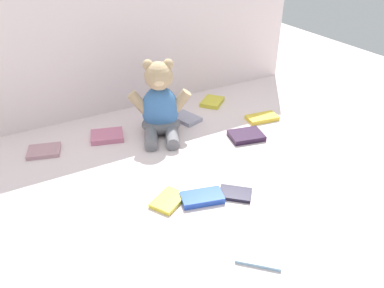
# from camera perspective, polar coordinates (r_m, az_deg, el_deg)

# --- Properties ---
(ground_plane) EXTENTS (3.20, 3.20, 0.00)m
(ground_plane) POSITION_cam_1_polar(r_m,az_deg,el_deg) (1.37, -2.38, -1.77)
(ground_plane) COLOR silver
(backdrop_drape) EXTENTS (1.66, 0.03, 0.64)m
(backdrop_drape) POSITION_cam_1_polar(r_m,az_deg,el_deg) (1.64, -10.37, 15.65)
(backdrop_drape) COLOR silver
(backdrop_drape) RESTS_ON ground_plane
(teddy_bear) EXTENTS (0.24, 0.25, 0.29)m
(teddy_bear) POSITION_cam_1_polar(r_m,az_deg,el_deg) (1.48, -4.76, 5.48)
(teddy_bear) COLOR #3F72B2
(teddy_bear) RESTS_ON ground_plane
(book_case_0) EXTENTS (0.13, 0.12, 0.01)m
(book_case_0) POSITION_cam_1_polar(r_m,az_deg,el_deg) (1.17, -3.50, -8.36)
(book_case_0) COLOR yellow
(book_case_0) RESTS_ON ground_plane
(book_case_1) EXTENTS (0.14, 0.12, 0.02)m
(book_case_1) POSITION_cam_1_polar(r_m,az_deg,el_deg) (1.49, 8.07, 1.25)
(book_case_1) COLOR #28152F
(book_case_1) RESTS_ON ground_plane
(book_case_2) EXTENTS (0.14, 0.14, 0.02)m
(book_case_2) POSITION_cam_1_polar(r_m,az_deg,el_deg) (1.75, 3.03, 6.28)
(book_case_2) COLOR yellow
(book_case_2) RESTS_ON ground_plane
(book_case_3) EXTENTS (0.11, 0.14, 0.02)m
(book_case_3) POSITION_cam_1_polar(r_m,az_deg,el_deg) (1.61, -0.92, 3.86)
(book_case_3) COLOR #9695AA
(book_case_3) RESTS_ON ground_plane
(book_case_4) EXTENTS (0.14, 0.13, 0.02)m
(book_case_4) POSITION_cam_1_polar(r_m,az_deg,el_deg) (1.51, -12.52, 1.18)
(book_case_4) COLOR #C16786
(book_case_4) RESTS_ON ground_plane
(book_case_5) EXTENTS (0.14, 0.09, 0.02)m
(book_case_5) POSITION_cam_1_polar(r_m,az_deg,el_deg) (1.64, 10.38, 3.85)
(book_case_5) COLOR gold
(book_case_5) RESTS_ON ground_plane
(book_case_6) EXTENTS (0.13, 0.12, 0.01)m
(book_case_6) POSITION_cam_1_polar(r_m,az_deg,el_deg) (1.49, -21.15, -0.97)
(book_case_6) COLOR #B07F8A
(book_case_6) RESTS_ON ground_plane
(book_case_7) EXTENTS (0.12, 0.11, 0.01)m
(book_case_7) POSITION_cam_1_polar(r_m,az_deg,el_deg) (1.20, 6.44, -7.33)
(book_case_7) COLOR black
(book_case_7) RESTS_ON ground_plane
(book_case_8) EXTENTS (0.15, 0.15, 0.01)m
(book_case_8) POSITION_cam_1_polar(r_m,az_deg,el_deg) (1.03, 10.07, -15.46)
(book_case_8) COLOR #8CB8D5
(book_case_8) RESTS_ON ground_plane
(book_case_9) EXTENTS (0.14, 0.10, 0.02)m
(book_case_9) POSITION_cam_1_polar(r_m,az_deg,el_deg) (1.17, 1.51, -7.97)
(book_case_9) COLOR blue
(book_case_9) RESTS_ON ground_plane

